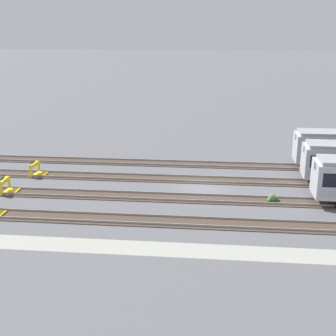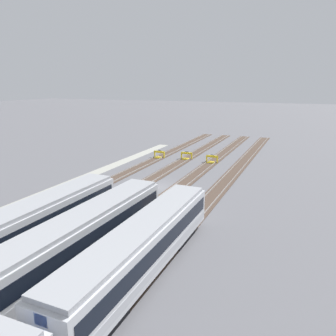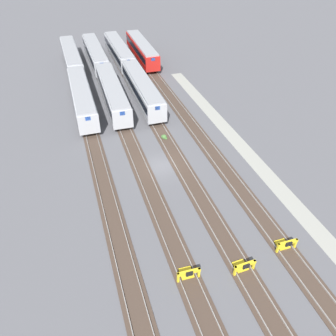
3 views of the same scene
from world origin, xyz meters
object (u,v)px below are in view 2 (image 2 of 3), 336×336
at_px(subway_car_front_row_centre, 34,223).
at_px(bumper_stop_near_inner_track, 186,156).
at_px(bumper_stop_middle_track, 211,160).
at_px(bumper_stop_nearest_track, 159,155).
at_px(subway_car_back_row_leftmost, 143,246).
at_px(weed_clump, 119,197).
at_px(subway_car_back_row_centre, 85,234).

height_order(subway_car_front_row_centre, bumper_stop_near_inner_track, subway_car_front_row_centre).
xyz_separation_m(subway_car_front_row_centre, bumper_stop_near_inner_track, (-33.96, 0.01, -1.53)).
xyz_separation_m(bumper_stop_near_inner_track, bumper_stop_middle_track, (0.79, 4.70, 0.00)).
height_order(bumper_stop_nearest_track, bumper_stop_near_inner_track, same).
relative_size(subway_car_back_row_leftmost, bumper_stop_near_inner_track, 8.97).
height_order(bumper_stop_near_inner_track, bumper_stop_middle_track, same).
bearing_deg(bumper_stop_near_inner_track, weed_clump, 0.28).
bearing_deg(bumper_stop_nearest_track, weed_clump, 12.99).
bearing_deg(bumper_stop_nearest_track, subway_car_back_row_leftmost, 23.26).
bearing_deg(bumper_stop_middle_track, bumper_stop_nearest_track, -89.30).
xyz_separation_m(bumper_stop_nearest_track, bumper_stop_near_inner_track, (-0.90, 4.73, 0.00)).
bearing_deg(subway_car_back_row_leftmost, subway_car_back_row_centre, -90.00).
bearing_deg(bumper_stop_near_inner_track, subway_car_back_row_leftmost, 15.59).
bearing_deg(bumper_stop_nearest_track, subway_car_back_row_centre, 16.04).
relative_size(bumper_stop_near_inner_track, weed_clump, 2.18).
xyz_separation_m(bumper_stop_near_inner_track, weed_clump, (21.89, 0.11, -0.27)).
height_order(subway_car_front_row_centre, bumper_stop_middle_track, subway_car_front_row_centre).
distance_m(bumper_stop_nearest_track, weed_clump, 21.54).
relative_size(subway_car_front_row_centre, bumper_stop_nearest_track, 8.99).
bearing_deg(bumper_stop_nearest_track, subway_car_front_row_centre, 8.14).
bearing_deg(weed_clump, bumper_stop_near_inner_track, -179.72).
bearing_deg(weed_clump, bumper_stop_nearest_track, -167.01).
distance_m(subway_car_back_row_centre, weed_clump, 13.06).
relative_size(subway_car_back_row_leftmost, weed_clump, 19.58).
height_order(subway_car_front_row_centre, subway_car_back_row_centre, same).
xyz_separation_m(subway_car_back_row_centre, weed_clump, (-12.06, -4.66, -1.80)).
xyz_separation_m(subway_car_back_row_leftmost, bumper_stop_near_inner_track, (-33.96, -9.47, -1.53)).
bearing_deg(subway_car_back_row_leftmost, subway_car_front_row_centre, -90.00).
height_order(subway_car_front_row_centre, weed_clump, subway_car_front_row_centre).
distance_m(subway_car_front_row_centre, bumper_stop_middle_track, 33.53).
xyz_separation_m(subway_car_front_row_centre, bumper_stop_nearest_track, (-33.05, -4.73, -1.53)).
bearing_deg(weed_clump, subway_car_back_row_leftmost, 37.82).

